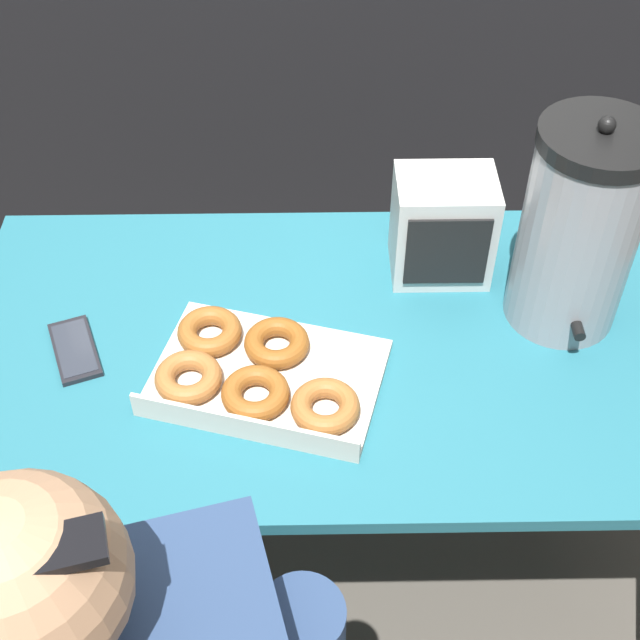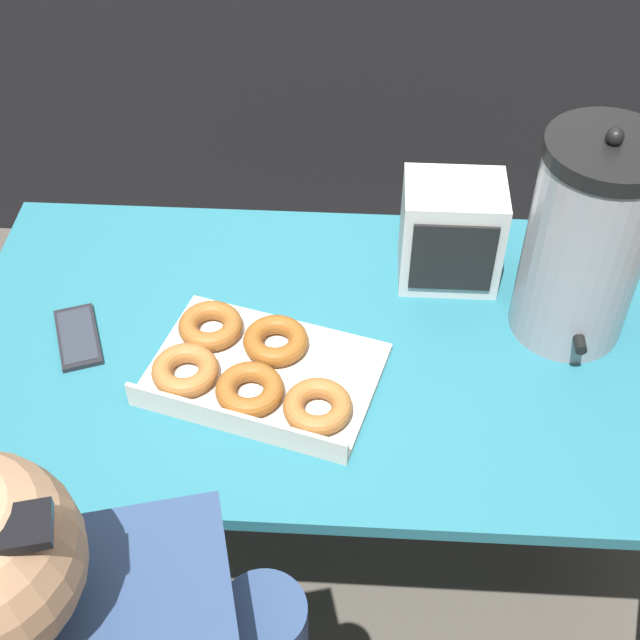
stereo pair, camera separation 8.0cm
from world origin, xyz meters
The scene contains 6 objects.
ground_plane centered at (0.00, 0.00, 0.00)m, with size 12.00×12.00×0.00m, color #4C473F.
folding_table centered at (0.00, 0.00, 0.70)m, with size 1.41×0.76×0.75m.
donut_box centered at (-0.15, -0.09, 0.77)m, with size 0.45×0.37×0.05m.
coffee_urn centered at (0.41, 0.08, 0.95)m, with size 0.21×0.24×0.43m.
cell_phone centered at (-0.49, -0.01, 0.75)m, with size 0.12×0.17×0.01m.
space_heater centered at (0.20, 0.20, 0.85)m, with size 0.19×0.15×0.21m.
Camera 2 is at (0.02, -1.11, 1.94)m, focal length 50.00 mm.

